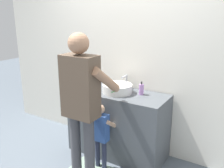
% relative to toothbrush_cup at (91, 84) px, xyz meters
% --- Properties ---
extents(ground_plane, '(14.00, 14.00, 0.00)m').
position_rel_toothbrush_cup_xyz_m(ground_plane, '(0.39, -0.26, -0.92)').
color(ground_plane, slate).
extents(back_wall, '(4.40, 0.08, 2.70)m').
position_rel_toothbrush_cup_xyz_m(back_wall, '(0.39, 0.36, 0.43)').
color(back_wall, silver).
rests_on(back_wall, ground).
extents(vanity_cabinet, '(1.27, 0.54, 0.86)m').
position_rel_toothbrush_cup_xyz_m(vanity_cabinet, '(0.39, 0.04, -0.48)').
color(vanity_cabinet, '#4C5156').
rests_on(vanity_cabinet, ground).
extents(sink_basin, '(0.37, 0.37, 0.11)m').
position_rel_toothbrush_cup_xyz_m(sink_basin, '(0.39, 0.02, 0.00)').
color(sink_basin, silver).
rests_on(sink_basin, vanity_cabinet).
extents(faucet, '(0.18, 0.14, 0.18)m').
position_rel_toothbrush_cup_xyz_m(faucet, '(0.39, 0.24, 0.03)').
color(faucet, '#B7BABF').
rests_on(faucet, vanity_cabinet).
extents(toothbrush_cup, '(0.07, 0.07, 0.21)m').
position_rel_toothbrush_cup_xyz_m(toothbrush_cup, '(0.00, 0.00, 0.00)').
color(toothbrush_cup, '#D86666').
rests_on(toothbrush_cup, vanity_cabinet).
extents(soap_bottle, '(0.06, 0.06, 0.17)m').
position_rel_toothbrush_cup_xyz_m(soap_bottle, '(0.67, 0.11, 0.01)').
color(soap_bottle, '#B27FC6').
rests_on(soap_bottle, vanity_cabinet).
extents(child_toddler, '(0.25, 0.26, 0.83)m').
position_rel_toothbrush_cup_xyz_m(child_toddler, '(0.39, -0.36, -0.42)').
color(child_toddler, '#2D334C').
rests_on(child_toddler, ground).
extents(adult_parent, '(0.51, 0.54, 1.65)m').
position_rel_toothbrush_cup_xyz_m(adult_parent, '(0.31, -0.61, 0.08)').
color(adult_parent, '#47474C').
rests_on(adult_parent, ground).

